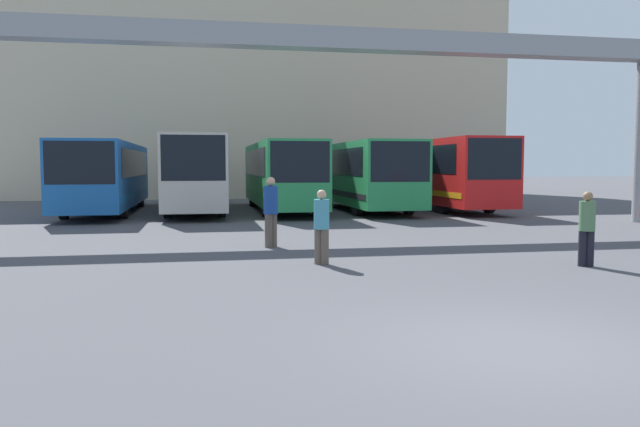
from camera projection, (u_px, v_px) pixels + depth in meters
name	position (u px, v px, depth m)	size (l,w,h in m)	color
ground_plane	(524.00, 349.00, 7.18)	(200.00, 200.00, 0.00)	#47474C
building_backdrop	(251.00, 79.00, 44.79)	(33.59, 12.00, 16.60)	beige
overhead_gantry	(312.00, 62.00, 20.53)	(25.54, 0.80, 6.63)	gray
bus_slot_0	(106.00, 173.00, 27.84)	(2.60, 12.43, 3.06)	#1959A5
bus_slot_1	(195.00, 170.00, 28.45)	(2.52, 12.22, 3.31)	beige
bus_slot_2	(281.00, 172.00, 28.90)	(2.47, 11.63, 3.11)	#268C4C
bus_slot_3	(365.00, 172.00, 29.06)	(2.61, 10.46, 3.14)	#268C4C
bus_slot_4	(438.00, 170.00, 30.59)	(2.52, 12.12, 3.29)	red
pedestrian_near_right	(271.00, 210.00, 16.03)	(0.38, 0.38, 1.81)	brown
pedestrian_mid_right	(587.00, 227.00, 12.99)	(0.33, 0.33, 1.57)	black
pedestrian_near_left	(322.00, 225.00, 13.26)	(0.33, 0.33, 1.59)	brown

